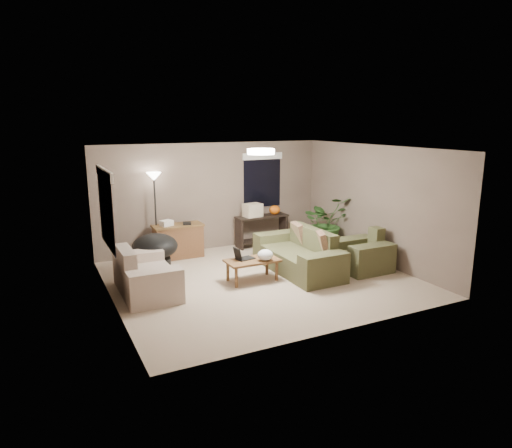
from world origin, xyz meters
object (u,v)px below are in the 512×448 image
floor_lamp (154,187)px  console_table (262,228)px  coffee_table (252,263)px  cat_scratching_post (349,252)px  main_sofa (299,257)px  armchair (362,255)px  houseplant (325,228)px  papasan_chair (155,250)px  desk (178,241)px  loveseat (145,277)px

floor_lamp → console_table: bearing=-2.4°
coffee_table → cat_scratching_post: cat_scratching_post is taller
main_sofa → cat_scratching_post: size_ratio=4.40×
armchair → floor_lamp: 4.62m
console_table → houseplant: (1.25, -0.88, 0.06)m
armchair → papasan_chair: 4.19m
armchair → floor_lamp: floor_lamp is taller
desk → houseplant: houseplant is taller
desk → floor_lamp: (-0.44, 0.15, 1.22)m
desk → cat_scratching_post: desk is taller
loveseat → cat_scratching_post: (4.40, -0.10, -0.08)m
loveseat → desk: bearing=57.5°
coffee_table → papasan_chair: size_ratio=0.93×
main_sofa → desk: size_ratio=2.00×
armchair → coffee_table: bearing=170.5°
main_sofa → loveseat: (-3.10, 0.14, 0.00)m
desk → papasan_chair: papasan_chair is taller
coffee_table → desk: 2.26m
main_sofa → floor_lamp: 3.45m
main_sofa → houseplant: bearing=38.9°
houseplant → cat_scratching_post: size_ratio=2.54×
desk → console_table: (2.11, 0.05, 0.06)m
console_table → floor_lamp: (-2.55, 0.11, 1.16)m
main_sofa → desk: 2.77m
coffee_table → desk: size_ratio=0.91×
console_table → armchair: bearing=-68.5°
console_table → cat_scratching_post: bearing=-60.8°
main_sofa → coffee_table: bearing=-173.7°
main_sofa → armchair: 1.29m
desk → cat_scratching_post: (3.23, -1.94, -0.16)m
papasan_chair → loveseat: bearing=-113.8°
main_sofa → cat_scratching_post: 1.30m
main_sofa → papasan_chair: bearing=156.3°
armchair → papasan_chair: bearing=156.4°
console_table → main_sofa: bearing=-95.1°
armchair → coffee_table: armchair is taller
houseplant → papasan_chair: bearing=179.8°
loveseat → armchair: bearing=-8.7°
coffee_table → houseplant: 2.86m
loveseat → papasan_chair: 1.13m
armchair → houseplant: bearing=81.6°
desk → houseplant: 3.47m
desk → loveseat: bearing=-122.5°
papasan_chair → cat_scratching_post: bearing=-15.9°
cat_scratching_post → console_table: bearing=119.2°
coffee_table → console_table: (1.31, 2.16, 0.08)m
console_table → houseplant: size_ratio=1.02×
houseplant → cat_scratching_post: 1.16m
main_sofa → floor_lamp: size_ratio=1.15×
papasan_chair → houseplant: size_ratio=0.85×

